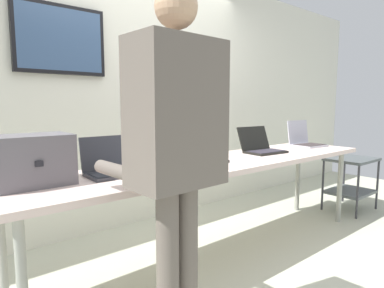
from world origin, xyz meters
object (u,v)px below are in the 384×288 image
laptop_station_1 (199,153)px  storage_cart (351,176)px  workbench (220,167)px  laptop_station_2 (261,147)px  person (176,139)px  laptop_station_0 (111,166)px  laptop_station_3 (305,140)px  equipment_box (32,160)px

laptop_station_1 → storage_cart: laptop_station_1 is taller
storage_cart → workbench: bearing=176.2°
laptop_station_2 → workbench: bearing=-172.3°
workbench → storage_cart: size_ratio=5.24×
workbench → person: bearing=-145.5°
storage_cart → laptop_station_0: bearing=175.8°
laptop_station_3 → person: 2.39m
equipment_box → person: 0.87m
workbench → laptop_station_0: laptop_station_0 is taller
workbench → storage_cart: (2.02, -0.13, -0.33)m
equipment_box → laptop_station_0: equipment_box is taller
laptop_station_0 → laptop_station_3: size_ratio=0.96×
laptop_station_2 → person: 1.69m
equipment_box → storage_cart: equipment_box is taller
person → storage_cart: (2.92, 0.49, -0.67)m
equipment_box → laptop_station_1: equipment_box is taller
workbench → laptop_station_1: bearing=148.1°
laptop_station_1 → laptop_station_2: laptop_station_1 is taller
laptop_station_1 → person: person is taller
equipment_box → laptop_station_3: (2.73, -0.01, -0.08)m
laptop_station_3 → equipment_box: bearing=179.7°
workbench → equipment_box: 1.38m
workbench → laptop_station_0: size_ratio=9.74×
workbench → person: 1.15m
laptop_station_0 → laptop_station_3: 2.27m
laptop_station_0 → storage_cart: 2.96m
equipment_box → person: bearing=-57.5°
equipment_box → laptop_station_1: size_ratio=1.23×
workbench → person: size_ratio=1.83×
person → storage_cart: person is taller
laptop_station_2 → person: size_ratio=0.22×
laptop_station_1 → laptop_station_3: bearing=-0.1°
laptop_station_0 → laptop_station_2: bearing=0.1°
laptop_station_3 → person: person is taller
laptop_station_3 → laptop_station_0: bearing=-179.8°
person → storage_cart: 3.03m
laptop_station_3 → person: bearing=-162.6°
workbench → laptop_station_2: laptop_station_2 is taller
person → laptop_station_1: bearing=43.2°
laptop_station_0 → person: (-0.00, -0.70, 0.23)m
storage_cart → person: bearing=-170.5°
laptop_station_0 → laptop_station_2: (1.52, 0.00, -0.00)m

